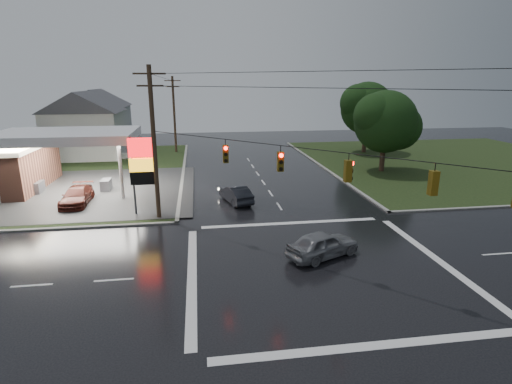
{
  "coord_description": "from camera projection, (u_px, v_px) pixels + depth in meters",
  "views": [
    {
      "loc": [
        -6.43,
        -19.52,
        9.98
      ],
      "look_at": [
        -2.81,
        5.04,
        3.0
      ],
      "focal_mm": 28.0,
      "sensor_mm": 36.0,
      "label": 1
    }
  ],
  "objects": [
    {
      "name": "ground",
      "position": [
        319.0,
        266.0,
        22.19
      ],
      "size": [
        120.0,
        120.0,
        0.0
      ],
      "primitive_type": "plane",
      "color": "black",
      "rests_on": "ground"
    },
    {
      "name": "grass_nw",
      "position": [
        17.0,
        175.0,
        43.3
      ],
      "size": [
        36.0,
        36.0,
        0.08
      ],
      "primitive_type": "cube",
      "color": "black",
      "rests_on": "ground"
    },
    {
      "name": "grass_ne",
      "position": [
        456.0,
        161.0,
        50.58
      ],
      "size": [
        36.0,
        36.0,
        0.08
      ],
      "primitive_type": "cube",
      "color": "black",
      "rests_on": "ground"
    },
    {
      "name": "pylon_sign",
      "position": [
        143.0,
        163.0,
        29.63
      ],
      "size": [
        2.0,
        0.35,
        6.0
      ],
      "color": "#59595E",
      "rests_on": "ground"
    },
    {
      "name": "utility_pole_nw",
      "position": [
        154.0,
        142.0,
        28.36
      ],
      "size": [
        2.2,
        0.32,
        11.0
      ],
      "color": "#382619",
      "rests_on": "ground"
    },
    {
      "name": "utility_pole_n",
      "position": [
        174.0,
        114.0,
        55.57
      ],
      "size": [
        2.2,
        0.32,
        10.5
      ],
      "color": "#382619",
      "rests_on": "ground"
    },
    {
      "name": "traffic_signals",
      "position": [
        325.0,
        151.0,
        20.42
      ],
      "size": [
        26.87,
        26.87,
        1.47
      ],
      "color": "black",
      "rests_on": "ground"
    },
    {
      "name": "house_near",
      "position": [
        85.0,
        124.0,
        52.35
      ],
      "size": [
        11.05,
        8.48,
        8.6
      ],
      "color": "silver",
      "rests_on": "ground"
    },
    {
      "name": "house_far",
      "position": [
        98.0,
        116.0,
        63.64
      ],
      "size": [
        11.05,
        8.48,
        8.6
      ],
      "color": "silver",
      "rests_on": "ground"
    },
    {
      "name": "tree_ne_near",
      "position": [
        387.0,
        122.0,
        43.61
      ],
      "size": [
        7.99,
        6.8,
        8.98
      ],
      "color": "black",
      "rests_on": "ground"
    },
    {
      "name": "tree_ne_far",
      "position": [
        368.0,
        108.0,
        55.29
      ],
      "size": [
        8.46,
        7.2,
        9.8
      ],
      "color": "black",
      "rests_on": "ground"
    },
    {
      "name": "car_north",
      "position": [
        236.0,
        194.0,
        33.61
      ],
      "size": [
        2.71,
        4.68,
        1.46
      ],
      "primitive_type": "imported",
      "rotation": [
        0.0,
        0.0,
        3.42
      ],
      "color": "black",
      "rests_on": "ground"
    },
    {
      "name": "car_crossing",
      "position": [
        323.0,
        244.0,
        23.17
      ],
      "size": [
        4.87,
        3.52,
        1.54
      ],
      "primitive_type": "imported",
      "rotation": [
        0.0,
        0.0,
        1.99
      ],
      "color": "slate",
      "rests_on": "ground"
    },
    {
      "name": "car_pump",
      "position": [
        77.0,
        196.0,
        33.01
      ],
      "size": [
        2.12,
        5.02,
        1.45
      ],
      "primitive_type": "imported",
      "rotation": [
        0.0,
        0.0,
        0.02
      ],
      "color": "#4E1A11",
      "rests_on": "ground"
    }
  ]
}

